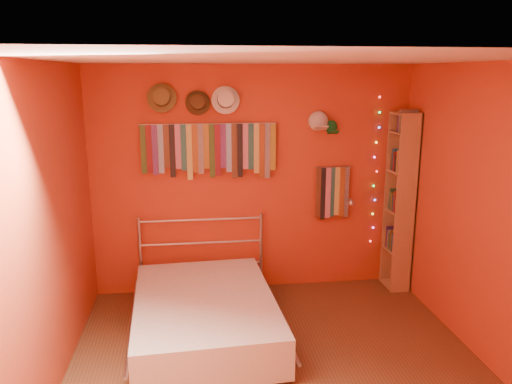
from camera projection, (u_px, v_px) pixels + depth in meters
name	position (u px, v px, depth m)	size (l,w,h in m)	color
ground	(280.00, 374.00, 4.10)	(3.50, 3.50, 0.00)	brown
back_wall	(253.00, 181.00, 5.49)	(3.50, 0.02, 2.50)	#9E2C19
right_wall	(495.00, 220.00, 4.03)	(0.02, 3.50, 2.50)	#9E2C19
left_wall	(42.00, 238.00, 3.58)	(0.02, 3.50, 2.50)	#9E2C19
ceiling	(284.00, 59.00, 3.51)	(3.50, 3.50, 0.02)	white
tie_rack	(210.00, 148.00, 5.28)	(1.45, 0.03, 0.60)	#B3B3B8
small_tie_rack	(333.00, 192.00, 5.57)	(0.40, 0.03, 0.60)	#B3B3B8
fedora_olive	(161.00, 97.00, 5.07)	(0.30, 0.16, 0.30)	brown
fedora_brown	(198.00, 102.00, 5.13)	(0.26, 0.14, 0.25)	#432F17
fedora_white	(226.00, 99.00, 5.16)	(0.29, 0.16, 0.29)	silver
cap_white	(318.00, 121.00, 5.38)	(0.20, 0.25, 0.20)	silver
cap_green	(331.00, 127.00, 5.41)	(0.16, 0.20, 0.16)	#19702B
fairy_lights	(375.00, 172.00, 5.61)	(0.06, 0.02, 1.68)	#FF3333
reading_lamp	(350.00, 202.00, 5.46)	(0.07, 0.29, 0.09)	#B3B3B8
bookshelf	(403.00, 201.00, 5.54)	(0.25, 0.34, 2.00)	olive
bed	(205.00, 314.00, 4.65)	(1.45, 1.90, 0.90)	#B3B3B8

